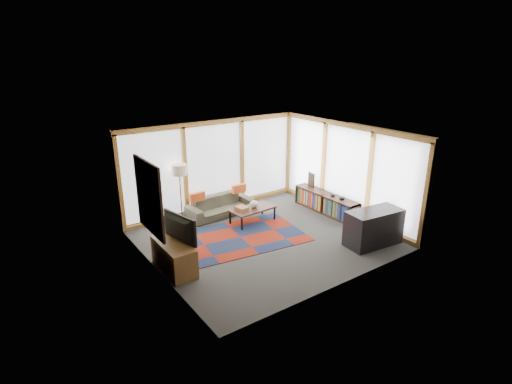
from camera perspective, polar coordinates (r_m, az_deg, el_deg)
ground at (r=9.88m, az=1.34°, el=-6.67°), size 5.50×5.50×0.00m
room_envelope at (r=10.02m, az=1.79°, el=3.16°), size 5.52×5.02×2.62m
rug at (r=9.94m, az=-2.24°, el=-6.45°), size 3.33×2.38×0.01m
sofa at (r=11.20m, az=-5.15°, el=-1.98°), size 1.90×0.79×0.55m
pillow_left at (r=10.80m, az=-8.42°, el=-0.69°), size 0.44×0.15×0.24m
pillow_right at (r=11.37m, az=-2.46°, el=0.50°), size 0.42×0.13×0.23m
floor_lamp at (r=10.73m, az=-10.71°, el=-0.23°), size 0.40×0.40×1.60m
coffee_table at (r=10.73m, az=-0.49°, el=-3.31°), size 1.23×0.68×0.40m
book_stack at (r=10.49m, az=-2.05°, el=-2.38°), size 0.30×0.35×0.10m
vase at (r=10.66m, az=-0.27°, el=-1.74°), size 0.28×0.28×0.20m
bookshelf at (r=11.52m, az=9.94°, el=-1.57°), size 0.40×2.22×0.56m
bowl_a at (r=11.07m, az=12.20°, el=-0.82°), size 0.19×0.19×0.09m
bowl_b at (r=11.27m, az=10.93°, el=-0.40°), size 0.18×0.18×0.08m
shelf_picture at (r=11.95m, az=7.90°, el=1.77°), size 0.11×0.32×0.41m
tv_console at (r=8.58m, az=-11.65°, el=-9.01°), size 0.52×1.24×0.62m
television at (r=8.35m, az=-11.38°, el=-5.19°), size 0.34×1.03×0.59m
bar_counter at (r=9.84m, az=16.45°, el=-4.88°), size 1.41×0.78×0.85m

